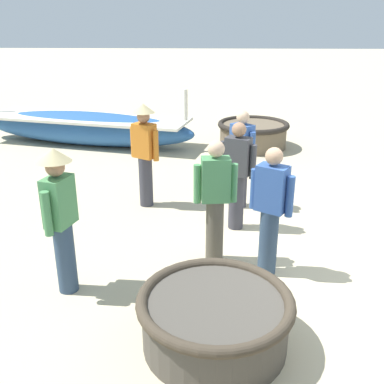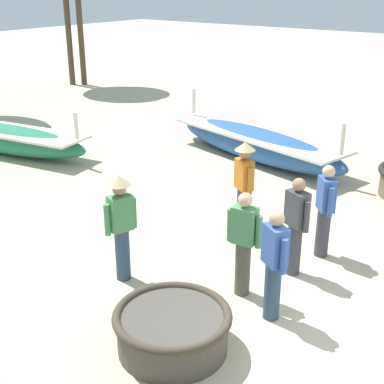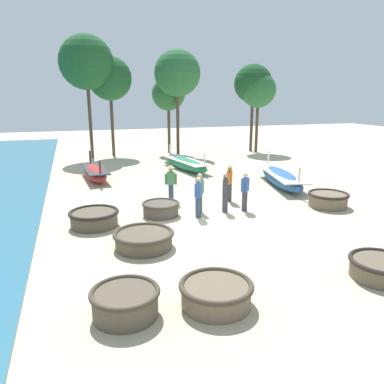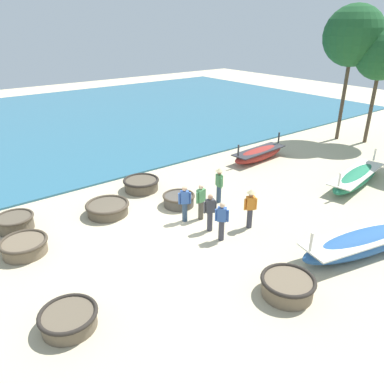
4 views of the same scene
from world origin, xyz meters
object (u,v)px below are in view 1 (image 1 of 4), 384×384
object	(u,v)px
long_boat_white_hull	(87,127)
fisherman_hauling	(270,209)
fisherman_crouching	(215,199)
coracle_far_right	(215,318)
fisherman_with_hat	(237,174)
fisherman_by_coracle	(145,149)
coracle_nearest	(253,134)
fisherman_standing_left	(241,157)
fisherman_standing_right	(60,213)

from	to	relation	value
long_boat_white_hull	fisherman_hauling	distance (m)	6.84
long_boat_white_hull	fisherman_crouching	bearing A→B (deg)	-151.20
coracle_far_right	fisherman_with_hat	distance (m)	2.62
fisherman_by_coracle	fisherman_crouching	size ratio (longest dim) A/B	1.06
coracle_nearest	fisherman_standing_left	xyz separation A→B (m)	(-3.58, 0.53, 0.51)
coracle_far_right	fisherman_hauling	bearing A→B (deg)	-26.14
coracle_nearest	fisherman_standing_right	distance (m)	6.65
fisherman_by_coracle	fisherman_with_hat	distance (m)	1.63
fisherman_standing_left	fisherman_standing_right	bearing A→B (deg)	140.08
fisherman_standing_right	coracle_far_right	bearing A→B (deg)	-117.17
long_boat_white_hull	fisherman_crouching	distance (m)	6.28
long_boat_white_hull	fisherman_standing_left	world-z (taller)	fisherman_standing_left
coracle_nearest	fisherman_with_hat	size ratio (longest dim) A/B	1.06
fisherman_standing_right	fisherman_by_coracle	bearing A→B (deg)	-12.77
fisherman_with_hat	fisherman_hauling	distance (m)	1.27
fisherman_by_coracle	fisherman_with_hat	xyz separation A→B (m)	(-0.79, -1.42, -0.12)
fisherman_with_hat	coracle_far_right	bearing A→B (deg)	172.55
coracle_far_right	fisherman_hauling	xyz separation A→B (m)	(1.31, -0.64, 0.55)
coracle_far_right	fisherman_hauling	distance (m)	1.56
fisherman_by_coracle	fisherman_standing_left	distance (m)	1.53
long_boat_white_hull	fisherman_hauling	xyz separation A→B (m)	(-5.77, -3.65, 0.43)
fisherman_hauling	fisherman_by_coracle	bearing A→B (deg)	40.51
long_boat_white_hull	coracle_nearest	bearing A→B (deg)	-92.24
fisherman_with_hat	fisherman_hauling	size ratio (longest dim) A/B	1.00
fisherman_hauling	fisherman_standing_left	xyz separation A→B (m)	(2.03, 0.20, 0.00)
coracle_far_right	fisherman_crouching	distance (m)	1.68
fisherman_by_coracle	fisherman_crouching	bearing A→B (deg)	-147.97
fisherman_with_hat	fisherman_crouching	xyz separation A→B (m)	(-0.96, 0.32, 0.00)
fisherman_crouching	fisherman_standing_left	xyz separation A→B (m)	(1.76, -0.43, 0.00)
fisherman_standing_right	fisherman_hauling	xyz separation A→B (m)	(0.46, -2.29, -0.12)
fisherman_standing_left	fisherman_crouching	bearing A→B (deg)	166.24
fisherman_standing_right	fisherman_hauling	distance (m)	2.34
coracle_nearest	fisherman_crouching	xyz separation A→B (m)	(-5.34, 0.96, 0.51)
coracle_far_right	long_boat_white_hull	xyz separation A→B (m)	(7.08, 3.01, 0.11)
coracle_far_right	coracle_nearest	xyz separation A→B (m)	(6.92, -0.97, 0.04)
coracle_far_right	fisherman_standing_left	world-z (taller)	fisherman_standing_left
long_boat_white_hull	fisherman_with_hat	distance (m)	5.65
fisherman_crouching	fisherman_standing_right	bearing A→B (deg)	113.99
fisherman_standing_left	fisherman_with_hat	bearing A→B (deg)	172.34
coracle_nearest	fisherman_standing_right	xyz separation A→B (m)	(-6.08, 2.62, 0.63)
fisherman_standing_left	coracle_far_right	bearing A→B (deg)	172.50
fisherman_crouching	fisherman_standing_left	size ratio (longest dim) A/B	1.00
fisherman_with_hat	fisherman_standing_left	size ratio (longest dim) A/B	1.00
fisherman_by_coracle	fisherman_standing_left	size ratio (longest dim) A/B	1.06
fisherman_standing_left	fisherman_hauling	bearing A→B (deg)	-174.29
fisherman_crouching	fisherman_hauling	distance (m)	0.69
long_boat_white_hull	fisherman_standing_left	size ratio (longest dim) A/B	3.52
coracle_far_right	fisherman_standing_right	size ratio (longest dim) A/B	0.88
coracle_far_right	long_boat_white_hull	size ratio (longest dim) A/B	0.27
coracle_far_right	long_boat_white_hull	world-z (taller)	long_boat_white_hull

